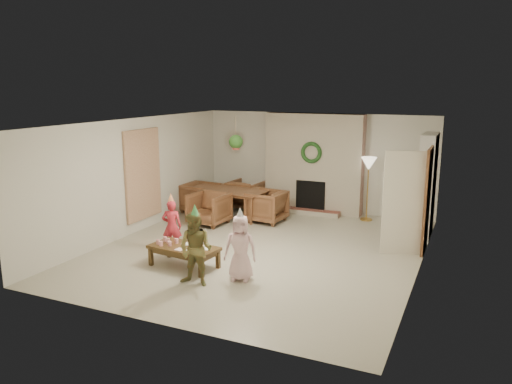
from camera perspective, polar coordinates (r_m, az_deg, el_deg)
The scene contains 56 objects.
floor at distance 9.98m, azimuth 0.63°, elevation -6.50°, with size 7.00×7.00×0.00m, color #B7B29E.
ceiling at distance 9.48m, azimuth 0.67°, elevation 7.97°, with size 7.00×7.00×0.00m, color white.
wall_back at distance 12.88m, azimuth 6.90°, elevation 3.42°, with size 7.00×7.00×0.00m, color silver.
wall_front at distance 6.69m, azimuth -11.49°, elevation -5.00°, with size 7.00×7.00×0.00m, color silver.
wall_left at distance 11.17m, azimuth -13.61°, elevation 1.81°, with size 7.00×7.00×0.00m, color silver.
wall_right at distance 8.91m, azimuth 18.62°, elevation -1.08°, with size 7.00×7.00×0.00m, color silver.
fireplace_mass at distance 12.70m, azimuth 6.63°, elevation 3.29°, with size 2.50×0.40×2.50m, color #4F1419.
fireplace_hearth at distance 12.61m, azimuth 6.01°, elevation -2.28°, with size 1.60×0.30×0.12m, color maroon.
fireplace_firebox at distance 12.68m, azimuth 6.29°, elevation -0.40°, with size 0.75×0.12×0.75m, color black.
fireplace_wreath at distance 12.44m, azimuth 6.34°, elevation 4.51°, with size 0.54×0.54×0.10m, color #184119.
floor_lamp_base at distance 12.31m, azimuth 12.50°, elevation -3.08°, with size 0.29×0.29×0.03m, color gold.
floor_lamp_post at distance 12.15m, azimuth 12.65°, elevation 0.10°, with size 0.03×0.03×1.38m, color gold.
floor_lamp_shade at distance 12.03m, azimuth 12.80°, elevation 3.18°, with size 0.37×0.37×0.31m, color beige.
bookshelf_carcass at distance 11.20m, azimuth 18.98°, elevation 0.73°, with size 0.30×1.00×2.20m, color white.
bookshelf_shelf_a at distance 11.34m, azimuth 18.66°, elevation -2.48°, with size 0.30×0.92×0.03m, color white.
bookshelf_shelf_b at distance 11.25m, azimuth 18.79°, elevation -0.51°, with size 0.30×0.92×0.03m, color white.
bookshelf_shelf_c at distance 11.18m, azimuth 18.93°, elevation 1.49°, with size 0.30×0.92×0.03m, color white.
bookshelf_shelf_d at distance 11.11m, azimuth 19.07°, elevation 3.52°, with size 0.30×0.92×0.03m, color white.
books_row_lower at distance 11.17m, azimuth 18.52°, elevation -1.96°, with size 0.20×0.40×0.24m, color #B02032.
books_row_mid at distance 11.27m, azimuth 18.77°, elevation 0.25°, with size 0.20×0.44×0.24m, color #2A409C.
books_row_upper at distance 11.06m, azimuth 18.83°, elevation 2.08°, with size 0.20×0.36×0.22m, color gold.
door_frame at distance 10.13m, azimuth 19.01°, elevation -0.89°, with size 0.05×0.86×2.04m, color brown.
door_leaf at distance 9.81m, azimuth 16.58°, elevation -1.27°, with size 0.05×0.80×2.00m, color beige.
curtain_panel at distance 11.30m, azimuth -12.83°, elevation 1.97°, with size 0.06×1.20×2.00m, color beige.
dining_table at distance 12.32m, azimuth -3.18°, elevation -1.23°, with size 1.94×1.08×0.68m, color brown.
dining_chair_near at distance 11.62m, azimuth -5.42°, elevation -1.91°, with size 0.81×0.83×0.76m, color brown.
dining_chair_far at distance 13.02m, azimuth -1.18°, elevation -0.31°, with size 0.81×0.83×0.76m, color brown.
dining_chair_left at distance 12.77m, azimuth -6.43°, elevation -0.63°, with size 0.81×0.83×0.76m, color brown.
dining_chair_right at distance 11.79m, azimuth 1.22°, elevation -1.64°, with size 0.81×0.83×0.76m, color brown.
hanging_plant_cord at distance 11.41m, azimuth -2.33°, elevation 6.92°, with size 0.01×0.01×0.70m, color tan.
hanging_plant_pot at distance 11.45m, azimuth -2.32°, elevation 5.17°, with size 0.16×0.16×0.12m, color #9B3C32.
hanging_plant_foliage at distance 11.43m, azimuth -2.32°, elevation 5.77°, with size 0.32×0.32×0.32m, color #1D4416.
coffee_table_top at distance 9.01m, azimuth -8.26°, elevation -6.35°, with size 1.24×0.62×0.06m, color #4C3619.
coffee_table_apron at distance 9.03m, azimuth -8.25°, elevation -6.75°, with size 1.14×0.52×0.08m, color #4C3619.
coffee_leg_fl at distance 9.24m, azimuth -11.95°, elevation -7.26°, with size 0.07×0.07×0.32m, color #4C3619.
coffee_leg_fr at distance 8.56m, azimuth -6.34°, elevation -8.67°, with size 0.07×0.07×0.32m, color #4C3619.
coffee_leg_bl at distance 9.60m, azimuth -9.90°, elevation -6.44°, with size 0.07×0.07×0.32m, color #4C3619.
coffee_leg_br at distance 8.94m, azimuth -4.37°, elevation -7.70°, with size 0.07×0.07×0.32m, color #4C3619.
cup_a at distance 9.18m, azimuth -11.16°, elevation -5.63°, with size 0.07×0.07×0.09m, color white.
cup_b at distance 9.32m, azimuth -10.38°, elevation -5.33°, with size 0.07×0.07×0.09m, color white.
cup_c at distance 9.08m, azimuth -10.82°, elevation -5.83°, with size 0.07×0.07×0.09m, color white.
cup_d at distance 9.21m, azimuth -10.03°, elevation -5.53°, with size 0.07×0.07×0.09m, color white.
cup_e at distance 9.04m, azimuth -9.86°, elevation -5.85°, with size 0.07×0.07×0.09m, color white.
cup_f at distance 9.18m, azimuth -9.09°, elevation -5.55°, with size 0.07×0.07×0.09m, color white.
plate_a at distance 9.11m, azimuth -8.05°, elevation -5.91°, with size 0.17×0.17×0.01m, color white.
plate_b at distance 8.79m, azimuth -7.44°, elevation -6.59°, with size 0.17×0.17×0.01m, color white.
plate_c at distance 8.82m, azimuth -5.70°, elevation -6.47°, with size 0.17×0.17×0.01m, color white.
food_scoop at distance 8.77m, azimuth -7.45°, elevation -6.36°, with size 0.07×0.07×0.07m, color tan.
napkin_left at distance 8.85m, azimuth -8.73°, elevation -6.51°, with size 0.14×0.14×0.01m, color #FFBBD4.
napkin_right at distance 8.93m, azimuth -5.90°, elevation -6.24°, with size 0.14×0.14×0.01m, color #FFBBD4.
child_red at distance 9.76m, azimuth -9.62°, elevation -3.91°, with size 0.38×0.25×1.04m, color #B82733.
party_hat_red at distance 9.62m, azimuth -9.74°, elevation -0.68°, with size 0.14×0.14×0.20m, color gold.
child_plaid at distance 8.12m, azimuth -6.91°, elevation -6.53°, with size 0.59×0.46×1.21m, color #965728.
party_hat_plaid at distance 7.93m, azimuth -7.03°, elevation -2.08°, with size 0.14×0.14×0.20m, color #46A452.
child_pink at distance 8.29m, azimuth -1.80°, elevation -6.41°, with size 0.54×0.35×1.11m, color #F5C4CC.
party_hat_pink at distance 8.11m, azimuth -1.83°, elevation -2.40°, with size 0.14×0.14×0.20m, color silver.
Camera 1 is at (3.78, -8.66, 3.20)m, focal length 34.92 mm.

